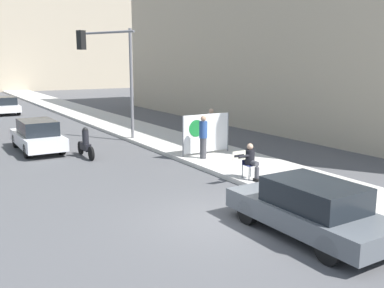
% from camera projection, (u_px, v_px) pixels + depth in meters
% --- Properties ---
extents(ground_plane, '(160.00, 160.00, 0.00)m').
position_uv_depth(ground_plane, '(225.00, 220.00, 11.40)').
color(ground_plane, '#4F4F51').
extents(sidewalk_curb, '(3.46, 90.00, 0.17)m').
position_uv_depth(sidewalk_curb, '(135.00, 130.00, 26.02)').
color(sidewalk_curb, beige).
rests_on(sidewalk_curb, ground_plane).
extents(building_backdrop_right, '(10.00, 32.00, 15.57)m').
position_uv_depth(building_backdrop_right, '(297.00, 7.00, 28.64)').
color(building_backdrop_right, tan).
rests_on(building_backdrop_right, ground_plane).
extents(seated_protester, '(1.00, 0.77, 1.24)m').
position_uv_depth(seated_protester, '(251.00, 160.00, 14.65)').
color(seated_protester, '#474C56').
rests_on(seated_protester, sidewalk_curb).
extents(jogger_on_sidewalk, '(0.34, 0.34, 1.80)m').
position_uv_depth(jogger_on_sidewalk, '(203.00, 137.00, 17.77)').
color(jogger_on_sidewalk, '#424247').
rests_on(jogger_on_sidewalk, sidewalk_curb).
extents(pedestrian_behind, '(0.34, 0.34, 1.79)m').
position_uv_depth(pedestrian_behind, '(211.00, 127.00, 20.51)').
color(pedestrian_behind, '#756651').
rests_on(pedestrian_behind, sidewalk_curb).
extents(protest_banner, '(2.40, 0.06, 1.76)m').
position_uv_depth(protest_banner, '(206.00, 133.00, 18.62)').
color(protest_banner, slate).
rests_on(protest_banner, sidewalk_curb).
extents(traffic_light_pole, '(3.28, 3.05, 5.66)m').
position_uv_depth(traffic_light_pole, '(114.00, 64.00, 20.98)').
color(traffic_light_pole, slate).
rests_on(traffic_light_pole, sidewalk_curb).
extents(parked_car_curbside, '(1.76, 4.31, 1.38)m').
position_uv_depth(parked_car_curbside, '(310.00, 208.00, 10.27)').
color(parked_car_curbside, '#565B60').
rests_on(parked_car_curbside, ground_plane).
extents(car_on_road_nearest, '(1.73, 4.49, 1.49)m').
position_uv_depth(car_on_road_nearest, '(38.00, 136.00, 20.11)').
color(car_on_road_nearest, silver).
rests_on(car_on_road_nearest, ground_plane).
extents(car_on_road_distant, '(1.72, 4.29, 1.39)m').
position_uv_depth(car_on_road_distant, '(5.00, 105.00, 34.46)').
color(car_on_road_distant, white).
rests_on(car_on_road_distant, ground_plane).
extents(motorcycle_on_road, '(0.28, 2.08, 1.35)m').
position_uv_depth(motorcycle_on_road, '(86.00, 145.00, 18.80)').
color(motorcycle_on_road, black).
rests_on(motorcycle_on_road, ground_plane).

